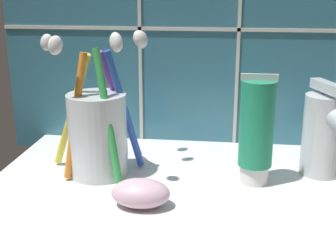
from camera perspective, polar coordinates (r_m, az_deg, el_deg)
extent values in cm
cube|color=white|center=(56.67, 6.25, -8.70)|extent=(57.60, 36.02, 2.00)
cube|color=beige|center=(68.75, 7.09, 11.59)|extent=(67.60, 0.24, 0.50)
cylinder|color=silver|center=(59.28, -8.93, -1.10)|extent=(7.37, 7.37, 10.52)
cylinder|color=blue|center=(59.22, -5.65, 1.88)|extent=(4.63, 3.75, 15.63)
ellipsoid|color=white|center=(58.53, -3.71, 10.49)|extent=(2.55, 2.36, 2.57)
cylinder|color=purple|center=(61.57, -6.17, 2.33)|extent=(4.76, 6.73, 15.47)
ellipsoid|color=white|center=(62.58, -3.92, 10.61)|extent=(2.41, 2.75, 2.69)
cylinder|color=yellow|center=(60.94, -11.97, 1.81)|extent=(6.65, 3.25, 15.28)
ellipsoid|color=white|center=(61.54, -14.92, 9.83)|extent=(2.69, 2.06, 2.67)
cylinder|color=orange|center=(57.72, -11.61, 1.15)|extent=(3.62, 2.93, 15.46)
ellipsoid|color=white|center=(55.56, -13.81, 9.59)|extent=(2.44, 2.26, 2.48)
cylinder|color=green|center=(55.74, -7.76, 1.10)|extent=(4.26, 4.09, 16.11)
ellipsoid|color=white|center=(52.00, -6.78, 10.12)|extent=(2.48, 2.45, 2.55)
cylinder|color=white|center=(58.57, 10.04, -5.68)|extent=(3.48, 3.48, 2.29)
cylinder|color=#1E8C60|center=(56.44, 10.38, 0.28)|extent=(4.09, 4.09, 10.43)
cube|color=silver|center=(55.09, 10.69, 5.87)|extent=(4.30, 0.36, 0.80)
cylinder|color=silver|center=(61.84, 17.96, -1.05)|extent=(5.08, 5.08, 10.35)
cube|color=silver|center=(60.29, 18.50, 4.53)|extent=(3.40, 6.11, 1.20)
ellipsoid|color=#DBB2C6|center=(51.67, -3.79, -8.15)|extent=(6.50, 4.43, 3.12)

